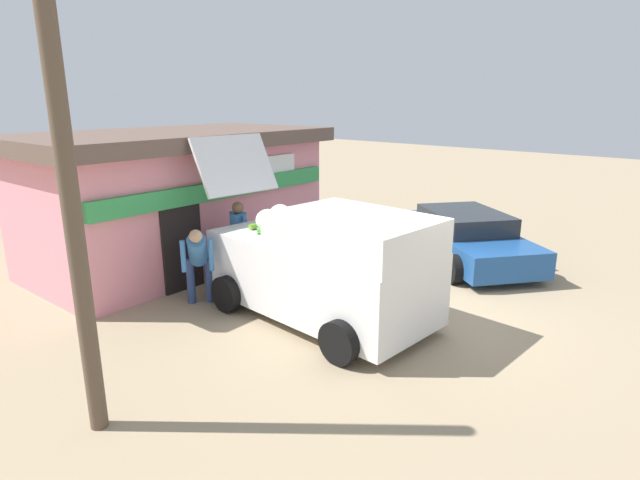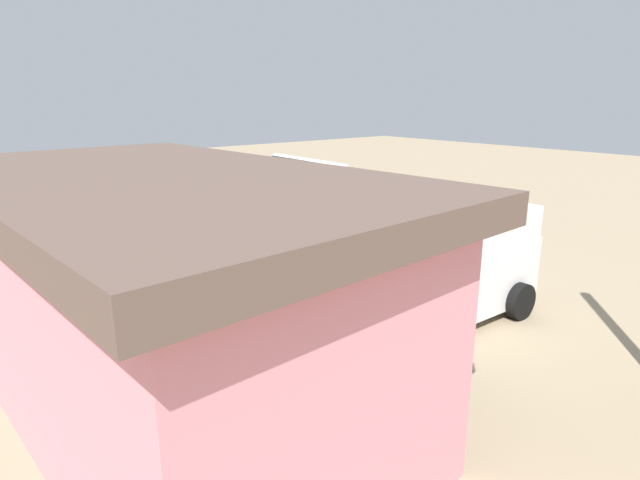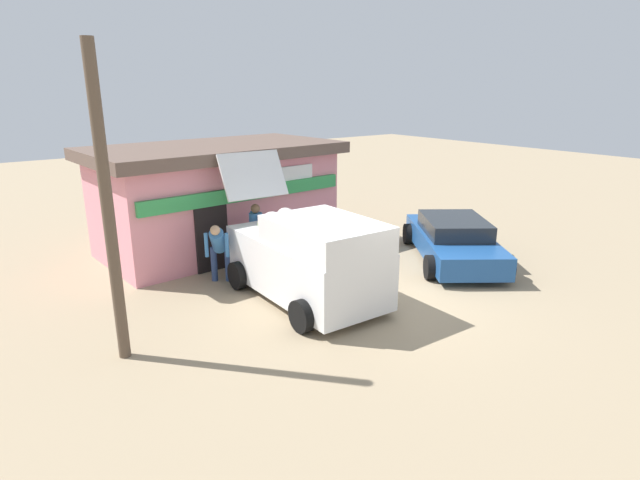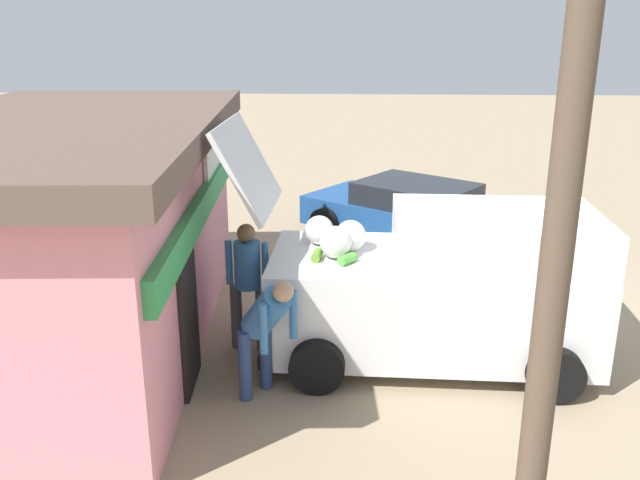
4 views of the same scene
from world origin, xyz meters
name	(u,v)px [view 2 (image 2 of 4)]	position (x,y,z in m)	size (l,w,h in m)	color
ground_plane	(418,286)	(0.00, 0.00, 0.00)	(60.00, 60.00, 0.00)	#9E896B
storefront_bar	(167,294)	(-1.00, 5.83, 1.54)	(7.08, 4.17, 3.01)	pink
delivery_van	(431,265)	(-1.19, 1.12, 0.98)	(2.31, 4.63, 3.02)	white
parked_sedan	(280,234)	(3.58, 0.98, 0.56)	(4.03, 4.60, 1.17)	#1E4C8C
vendor_standing	(317,294)	(-1.06, 3.57, 1.00)	(0.38, 0.57, 1.72)	#4C4C51
customer_bending	(397,320)	(-2.31, 3.20, 0.91)	(0.68, 0.72, 1.52)	navy
unloaded_banana_pile	(259,364)	(-1.08, 4.63, 0.24)	(0.93, 0.98, 0.51)	silver
paint_bucket	(252,296)	(1.33, 3.23, 0.17)	(0.27, 0.27, 0.35)	blue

